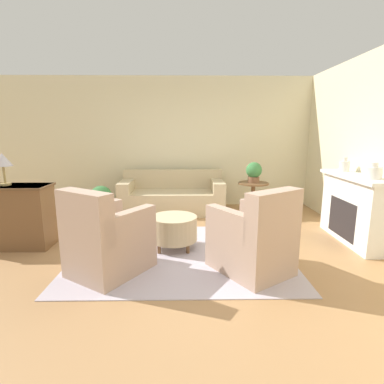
% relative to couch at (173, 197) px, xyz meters
% --- Properties ---
extents(ground_plane, '(16.00, 16.00, 0.00)m').
position_rel_couch_xyz_m(ground_plane, '(0.23, -2.23, -0.31)').
color(ground_plane, '#AD7F51').
extents(wall_back, '(9.63, 0.12, 2.80)m').
position_rel_couch_xyz_m(wall_back, '(0.23, 0.65, 1.09)').
color(wall_back, beige).
rests_on(wall_back, ground_plane).
extents(rug, '(2.85, 2.31, 0.01)m').
position_rel_couch_xyz_m(rug, '(0.23, -2.23, -0.30)').
color(rug, '#BCB2C1').
rests_on(rug, ground_plane).
extents(couch, '(2.09, 0.92, 0.84)m').
position_rel_couch_xyz_m(couch, '(0.00, 0.00, 0.00)').
color(couch, '#C6B289').
rests_on(couch, ground_plane).
extents(armchair_left, '(1.05, 1.09, 1.02)m').
position_rel_couch_xyz_m(armchair_left, '(-0.63, -2.79, 0.09)').
color(armchair_left, tan).
rests_on(armchair_left, rug).
extents(armchair_right, '(1.05, 1.09, 1.02)m').
position_rel_couch_xyz_m(armchair_right, '(1.08, -2.79, 0.09)').
color(armchair_right, tan).
rests_on(armchair_right, rug).
extents(ottoman_table, '(0.65, 0.65, 0.46)m').
position_rel_couch_xyz_m(ottoman_table, '(0.12, -2.03, -0.01)').
color(ottoman_table, '#C6B289').
rests_on(ottoman_table, rug).
extents(side_table, '(0.60, 0.60, 0.65)m').
position_rel_couch_xyz_m(side_table, '(1.62, -0.26, 0.14)').
color(side_table, brown).
rests_on(side_table, ground_plane).
extents(fireplace, '(0.44, 1.46, 1.02)m').
position_rel_couch_xyz_m(fireplace, '(2.80, -1.78, 0.22)').
color(fireplace, white).
rests_on(fireplace, ground_plane).
extents(dresser, '(1.19, 0.49, 0.90)m').
position_rel_couch_xyz_m(dresser, '(-2.23, -1.92, 0.16)').
color(dresser, brown).
rests_on(dresser, ground_plane).
extents(vase_mantel_near, '(0.15, 0.15, 0.23)m').
position_rel_couch_xyz_m(vase_mantel_near, '(2.79, -1.41, 0.80)').
color(vase_mantel_near, silver).
rests_on(vase_mantel_near, fireplace).
extents(vase_mantel_far, '(0.21, 0.21, 0.22)m').
position_rel_couch_xyz_m(vase_mantel_far, '(2.79, -2.15, 0.79)').
color(vase_mantel_far, silver).
rests_on(vase_mantel_far, fireplace).
extents(potted_plant_on_side_table, '(0.31, 0.31, 0.40)m').
position_rel_couch_xyz_m(potted_plant_on_side_table, '(1.62, -0.26, 0.56)').
color(potted_plant_on_side_table, brown).
rests_on(potted_plant_on_side_table, side_table).
extents(potted_plant_floor, '(0.43, 0.43, 0.62)m').
position_rel_couch_xyz_m(potted_plant_floor, '(-1.35, -0.42, 0.06)').
color(potted_plant_floor, brown).
rests_on(potted_plant_floor, ground_plane).
extents(table_lamp, '(0.25, 0.25, 0.45)m').
position_rel_couch_xyz_m(table_lamp, '(-2.23, -1.92, 0.93)').
color(table_lamp, tan).
rests_on(table_lamp, dresser).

